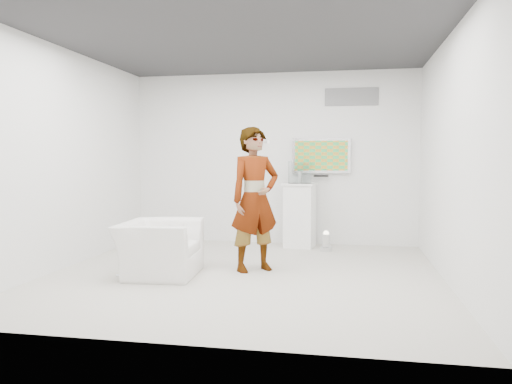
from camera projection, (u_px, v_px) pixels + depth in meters
room at (244, 158)px, 6.36m from camera, size 5.01×5.01×3.00m
tv at (321, 156)px, 8.61m from camera, size 1.00×0.08×0.60m
logo_decal at (351, 97)px, 8.49m from camera, size 0.90×0.02×0.30m
person at (255, 199)px, 6.62m from camera, size 0.83×0.80×1.92m
armchair at (160, 248)px, 6.41m from camera, size 1.00×1.13×0.69m
pedestal at (300, 215)px, 8.45m from camera, size 0.58×0.58×1.08m
floor_uplight at (326, 242)px, 8.07m from camera, size 0.24×0.24×0.31m
vitrine at (300, 172)px, 8.40m from camera, size 0.39×0.39×0.37m
console at (300, 177)px, 8.41m from camera, size 0.05×0.15×0.20m
wii_remote at (266, 142)px, 6.82m from camera, size 0.13×0.15×0.04m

